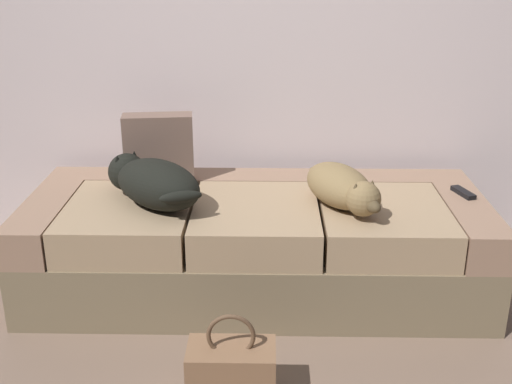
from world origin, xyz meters
The scene contains 6 objects.
couch centered at (0.00, 1.12, 0.23)m, with size 2.16×0.86×0.47m.
dog_dark centered at (-0.47, 1.04, 0.58)m, with size 0.56×0.51×0.22m.
dog_tan centered at (0.39, 1.02, 0.57)m, with size 0.39×0.52×0.19m.
tv_remote centered at (0.99, 1.19, 0.48)m, with size 0.04×0.15×0.02m, color black.
throw_pillow centered at (-0.49, 1.35, 0.64)m, with size 0.34×0.12×0.34m, color #755A4D.
handbag centered at (-0.07, 0.26, 0.13)m, with size 0.32×0.18×0.38m.
Camera 1 is at (0.06, -1.67, 1.59)m, focal length 44.92 mm.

